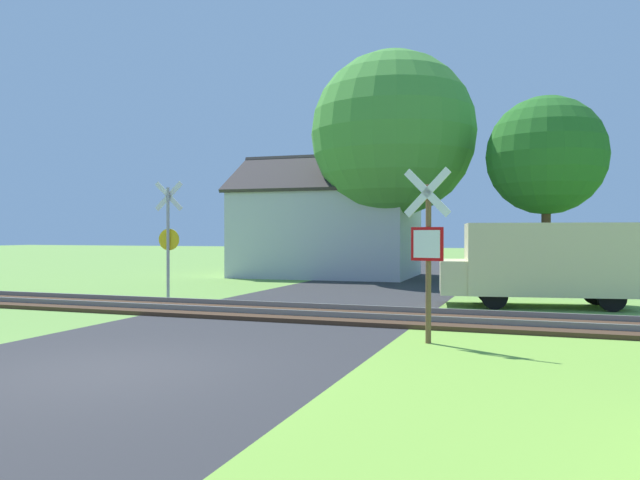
# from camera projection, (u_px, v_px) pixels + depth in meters

# --- Properties ---
(ground_plane) EXTENTS (160.00, 160.00, 0.00)m
(ground_plane) POSITION_uv_depth(u_px,v_px,m) (110.00, 371.00, 8.84)
(ground_plane) COLOR #6B9942
(road_asphalt) EXTENTS (6.49, 80.00, 0.01)m
(road_asphalt) POSITION_uv_depth(u_px,v_px,m) (185.00, 347.00, 10.73)
(road_asphalt) COLOR #2D2D30
(road_asphalt) RESTS_ON ground
(rail_track) EXTENTS (60.00, 2.60, 0.22)m
(rail_track) POSITION_uv_depth(u_px,v_px,m) (287.00, 312.00, 15.03)
(rail_track) COLOR #422D1E
(rail_track) RESTS_ON ground
(stop_sign_near) EXTENTS (0.87, 0.21, 3.13)m
(stop_sign_near) POSITION_uv_depth(u_px,v_px,m) (428.00, 246.00, 11.07)
(stop_sign_near) COLOR brown
(stop_sign_near) RESTS_ON ground
(crossing_sign_far) EXTENTS (0.87, 0.18, 3.51)m
(crossing_sign_far) POSITION_uv_depth(u_px,v_px,m) (168.00, 234.00, 18.37)
(crossing_sign_far) COLOR #9E9EA5
(crossing_sign_far) RESTS_ON ground
(house) EXTENTS (8.36, 6.17, 5.65)m
(house) POSITION_uv_depth(u_px,v_px,m) (328.00, 231.00, 28.85)
(house) COLOR #B7B7BC
(house) RESTS_ON ground
(tree_right) EXTENTS (4.43, 4.43, 7.11)m
(tree_right) POSITION_uv_depth(u_px,v_px,m) (546.00, 156.00, 23.32)
(tree_right) COLOR #513823
(tree_right) RESTS_ON ground
(tree_center) EXTENTS (6.95, 6.95, 9.67)m
(tree_center) POSITION_uv_depth(u_px,v_px,m) (393.00, 134.00, 26.31)
(tree_center) COLOR #513823
(tree_center) RESTS_ON ground
(mail_truck) EXTENTS (5.14, 2.63, 2.24)m
(mail_truck) POSITION_uv_depth(u_px,v_px,m) (540.00, 261.00, 16.67)
(mail_truck) COLOR beige
(mail_truck) RESTS_ON ground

